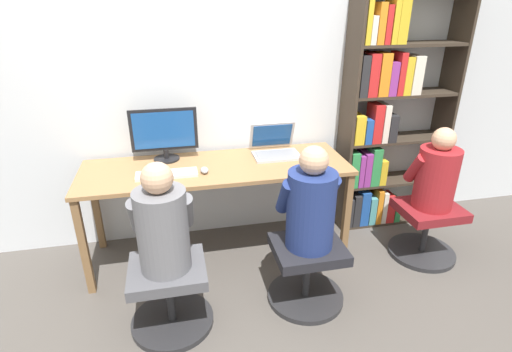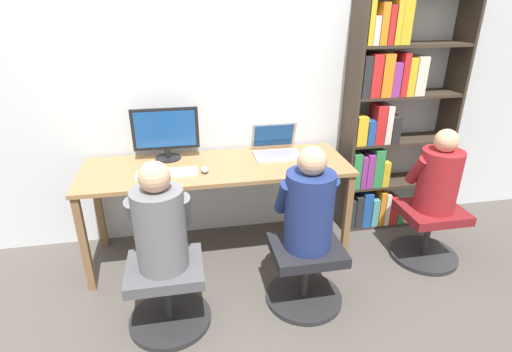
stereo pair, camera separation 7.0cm
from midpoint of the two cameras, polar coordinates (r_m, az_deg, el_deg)
The scene contains 14 objects.
ground_plane at distance 3.12m, azimuth -5.00°, elevation -14.11°, with size 14.00×14.00×0.00m, color #4C4742.
wall_back at distance 3.23m, azimuth -7.60°, elevation 12.80°, with size 10.00×0.05×2.60m.
desk at distance 3.04m, azimuth -6.30°, elevation 0.14°, with size 1.99×0.66×0.77m.
desktop_monitor at distance 3.12m, azimuth -13.60°, elevation 5.83°, with size 0.50×0.20×0.40m.
laptop at distance 3.19m, azimuth 2.11°, elevation 3.94°, with size 0.36×0.32×0.24m.
keyboard at distance 2.90m, azimuth -13.31°, elevation 0.27°, with size 0.43×0.14×0.03m.
computer_mouse_by_keyboard at distance 2.89m, azimuth -8.07°, elevation 0.83°, with size 0.06×0.09×0.04m.
office_chair_left at distance 2.66m, azimuth -12.98°, elevation -16.03°, with size 0.52×0.52×0.45m.
office_chair_right at distance 2.79m, azimuth 6.54°, elevation -13.22°, with size 0.52×0.52×0.45m.
person_at_monitor at distance 2.37m, azimuth -14.10°, elevation -6.68°, with size 0.37×0.33×0.67m.
person_at_laptop at distance 2.52m, azimuth 7.04°, elevation -4.04°, with size 0.38×0.34×0.68m.
bookshelf at distance 3.55m, azimuth 17.07°, elevation 7.07°, with size 0.94×0.28×1.99m.
office_chair_side at distance 3.47m, azimuth 22.55°, elevation -6.97°, with size 0.52×0.52×0.45m.
person_near_shelf at distance 3.27m, azimuth 23.83°, elevation 0.29°, with size 0.37×0.32×0.63m.
Camera 1 is at (-0.29, -2.43, 1.93)m, focal length 28.00 mm.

